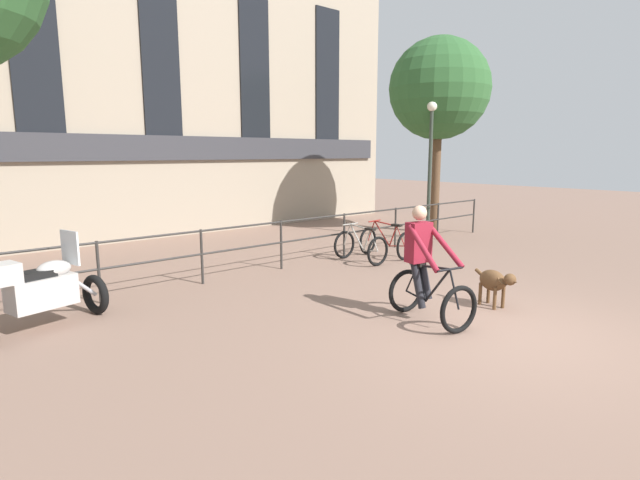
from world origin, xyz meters
TOP-DOWN VIEW (x-y plane):
  - ground_plane at (0.00, 0.00)m, footprint 60.00×60.00m
  - canal_railing at (-0.00, 5.20)m, footprint 15.05×0.05m
  - building_facade at (-0.00, 10.99)m, footprint 18.00×0.72m
  - cyclist_with_bike at (-0.39, 1.15)m, footprint 0.89×1.28m
  - dog at (0.95, 0.77)m, footprint 0.39×0.86m
  - parked_motorcycle at (-4.77, 4.48)m, footprint 1.79×1.01m
  - parked_bicycle_near_lamp at (1.76, 4.54)m, footprint 0.66×1.11m
  - parked_bicycle_mid_left at (2.63, 4.54)m, footprint 0.79×1.18m
  - street_lamp at (5.39, 5.38)m, footprint 0.28×0.28m
  - tree_canalside_right at (6.56, 6.00)m, footprint 3.00×3.00m

SIDE VIEW (x-z plane):
  - ground_plane at x=0.00m, z-range 0.00..0.00m
  - parked_bicycle_mid_left at x=2.63m, z-range -0.07..0.79m
  - parked_bicycle_near_lamp at x=1.76m, z-range -0.07..0.79m
  - dog at x=0.95m, z-range 0.12..0.74m
  - parked_motorcycle at x=-4.77m, z-range -0.11..1.24m
  - canal_railing at x=0.00m, z-range 0.18..1.23m
  - cyclist_with_bike at x=-0.39m, z-range -0.09..1.61m
  - street_lamp at x=5.39m, z-range 0.25..4.12m
  - tree_canalside_right at x=6.56m, z-range 1.40..7.25m
  - building_facade at x=0.00m, z-range -0.02..9.02m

